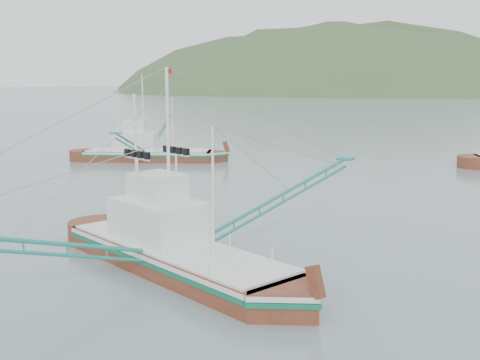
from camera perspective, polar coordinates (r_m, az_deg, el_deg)
The scene contains 4 objects.
ground at distance 33.23m, azimuth -6.18°, elevation -6.84°, with size 1200.00×1200.00×0.00m, color slate.
main_boat at distance 29.93m, azimuth -6.33°, elevation -4.90°, with size 15.07×26.11×10.69m.
bg_boat_left at distance 70.18m, azimuth -8.80°, elevation 3.65°, with size 18.22×24.13×10.71m.
headland_left at distance 433.32m, azimuth 8.64°, elevation 8.22°, with size 448.00×308.00×210.00m, color #384E28.
Camera 1 is at (21.62, -23.44, 9.35)m, focal length 45.00 mm.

